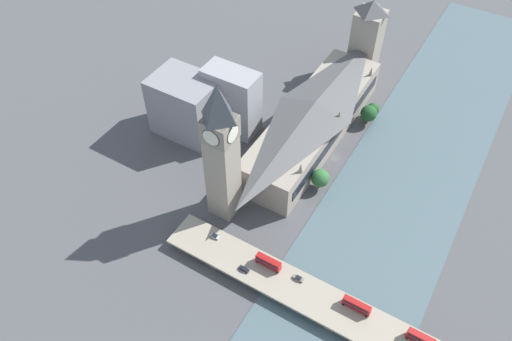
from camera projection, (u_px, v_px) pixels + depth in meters
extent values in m
plane|color=#4C4C4F|center=(335.00, 158.00, 248.03)|extent=(600.00, 600.00, 0.00)
cube|color=#4C6066|center=(403.00, 186.00, 235.73)|extent=(58.64, 360.00, 0.30)
cube|color=gray|center=(313.00, 124.00, 251.73)|extent=(27.59, 105.81, 18.20)
cube|color=black|center=(339.00, 132.00, 246.24)|extent=(0.40, 97.34, 5.46)
pyramid|color=#4C4C4C|center=(315.00, 106.00, 242.97)|extent=(27.04, 103.69, 5.49)
cone|color=gray|center=(371.00, 71.00, 261.99)|extent=(2.20, 2.20, 5.00)
cone|color=gray|center=(339.00, 115.00, 238.74)|extent=(2.20, 2.20, 5.00)
cone|color=gray|center=(301.00, 168.00, 215.48)|extent=(2.20, 2.20, 5.00)
cube|color=gray|center=(223.00, 168.00, 206.59)|extent=(11.13, 11.13, 54.40)
cube|color=gray|center=(220.00, 129.00, 190.19)|extent=(11.79, 11.79, 10.01)
cylinder|color=black|center=(232.00, 134.00, 188.21)|extent=(0.50, 7.70, 7.70)
cylinder|color=silver|center=(233.00, 134.00, 188.17)|extent=(0.62, 7.13, 7.13)
cylinder|color=black|center=(207.00, 123.00, 192.17)|extent=(0.50, 7.70, 7.70)
cylinder|color=silver|center=(207.00, 123.00, 192.21)|extent=(0.62, 7.13, 7.13)
cylinder|color=black|center=(228.00, 120.00, 193.51)|extent=(7.70, 0.50, 7.70)
cylinder|color=silver|center=(228.00, 120.00, 193.57)|extent=(7.13, 0.62, 7.13)
cylinder|color=black|center=(211.00, 138.00, 186.87)|extent=(7.70, 0.50, 7.70)
cylinder|color=silver|center=(211.00, 138.00, 186.80)|extent=(7.13, 0.62, 7.13)
pyramid|color=#383D42|center=(218.00, 102.00, 180.61)|extent=(11.35, 11.35, 15.89)
cube|color=gray|center=(366.00, 44.00, 281.24)|extent=(14.97, 14.97, 39.12)
pyramid|color=#4C4C4C|center=(373.00, 7.00, 264.29)|extent=(14.97, 14.97, 6.74)
cube|color=gray|center=(336.00, 313.00, 190.49)|extent=(3.00, 13.99, 3.35)
cube|color=gray|center=(222.00, 253.00, 208.52)|extent=(3.00, 13.99, 3.35)
cube|color=gray|center=(337.00, 310.00, 188.81)|extent=(149.28, 16.46, 1.20)
cube|color=red|center=(268.00, 264.00, 200.22)|extent=(10.89, 2.60, 1.96)
cube|color=black|center=(268.00, 263.00, 199.93)|extent=(9.81, 2.66, 0.86)
cube|color=red|center=(268.00, 261.00, 198.65)|extent=(10.68, 2.60, 2.31)
cube|color=black|center=(268.00, 261.00, 198.56)|extent=(9.81, 2.66, 1.11)
cube|color=#A01515|center=(268.00, 259.00, 197.73)|extent=(10.57, 2.47, 0.16)
cylinder|color=black|center=(260.00, 258.00, 203.15)|extent=(1.04, 0.28, 1.04)
cylinder|color=black|center=(257.00, 262.00, 201.78)|extent=(1.04, 0.28, 1.04)
cylinder|color=black|center=(279.00, 268.00, 200.00)|extent=(1.04, 0.28, 1.04)
cylinder|color=black|center=(277.00, 272.00, 198.63)|extent=(1.04, 0.28, 1.04)
cube|color=red|center=(420.00, 340.00, 178.82)|extent=(10.03, 2.54, 2.04)
cube|color=black|center=(420.00, 340.00, 178.52)|extent=(9.03, 2.60, 0.90)
cube|color=red|center=(421.00, 337.00, 177.18)|extent=(9.83, 2.54, 2.39)
cube|color=black|center=(421.00, 337.00, 177.09)|extent=(9.03, 2.60, 1.15)
cube|color=#A01515|center=(422.00, 336.00, 176.24)|extent=(9.73, 2.41, 0.16)
cylinder|color=black|center=(409.00, 333.00, 181.59)|extent=(1.10, 0.28, 1.10)
cylinder|color=black|center=(407.00, 338.00, 180.25)|extent=(1.10, 0.28, 1.10)
cube|color=red|center=(356.00, 307.00, 187.58)|extent=(11.15, 2.40, 1.88)
cube|color=black|center=(356.00, 306.00, 187.30)|extent=(10.04, 2.46, 0.83)
cube|color=red|center=(357.00, 304.00, 186.07)|extent=(10.93, 2.40, 2.20)
cube|color=black|center=(357.00, 304.00, 185.99)|extent=(10.04, 2.46, 1.06)
cube|color=#A01515|center=(357.00, 303.00, 185.20)|extent=(10.82, 2.28, 0.16)
cylinder|color=black|center=(346.00, 300.00, 190.43)|extent=(1.12, 0.28, 1.12)
cylinder|color=black|center=(343.00, 304.00, 189.17)|extent=(1.12, 0.28, 1.12)
cylinder|color=black|center=(368.00, 311.00, 187.24)|extent=(1.12, 0.28, 1.12)
cylinder|color=black|center=(366.00, 316.00, 185.98)|extent=(1.12, 0.28, 1.12)
cube|color=black|center=(244.00, 269.00, 199.49)|extent=(4.37, 1.79, 0.67)
cube|color=black|center=(244.00, 269.00, 199.01)|extent=(2.27, 1.61, 0.51)
cylinder|color=black|center=(241.00, 266.00, 200.74)|extent=(0.64, 0.22, 0.64)
cylinder|color=black|center=(239.00, 269.00, 199.81)|extent=(0.64, 0.22, 0.64)
cylinder|color=black|center=(249.00, 270.00, 199.54)|extent=(0.64, 0.22, 0.64)
cylinder|color=black|center=(247.00, 273.00, 198.61)|extent=(0.64, 0.22, 0.64)
cube|color=slate|center=(298.00, 278.00, 196.68)|extent=(4.31, 1.80, 0.69)
cube|color=black|center=(299.00, 278.00, 196.19)|extent=(2.24, 1.62, 0.51)
cylinder|color=black|center=(295.00, 275.00, 197.91)|extent=(0.67, 0.22, 0.67)
cylinder|color=black|center=(293.00, 278.00, 196.97)|extent=(0.67, 0.22, 0.67)
cylinder|color=black|center=(303.00, 279.00, 196.75)|extent=(0.67, 0.22, 0.67)
cylinder|color=black|center=(301.00, 282.00, 195.81)|extent=(0.67, 0.22, 0.67)
cube|color=silver|center=(215.00, 236.00, 210.26)|extent=(4.07, 1.82, 0.63)
cube|color=black|center=(215.00, 236.00, 209.78)|extent=(2.12, 1.64, 0.55)
cylinder|color=black|center=(213.00, 234.00, 211.44)|extent=(0.65, 0.22, 0.65)
cylinder|color=black|center=(211.00, 236.00, 210.50)|extent=(0.65, 0.22, 0.65)
cylinder|color=black|center=(219.00, 237.00, 210.35)|extent=(0.65, 0.22, 0.65)
cylinder|color=black|center=(217.00, 239.00, 209.40)|extent=(0.65, 0.22, 0.65)
cube|color=#939399|center=(232.00, 101.00, 250.58)|extent=(27.65, 14.23, 35.37)
cube|color=gray|center=(186.00, 105.00, 250.88)|extent=(32.28, 24.24, 31.70)
cylinder|color=brown|center=(371.00, 115.00, 267.65)|extent=(0.70, 0.70, 2.93)
sphere|color=#1E4C23|center=(373.00, 109.00, 264.50)|extent=(6.58, 6.58, 6.58)
cylinder|color=brown|center=(319.00, 185.00, 233.97)|extent=(0.70, 0.70, 3.10)
sphere|color=#2D6633|center=(320.00, 178.00, 230.13)|extent=(8.56, 8.56, 8.56)
cylinder|color=brown|center=(367.00, 121.00, 263.96)|extent=(0.70, 0.70, 3.50)
sphere|color=#1E4C23|center=(369.00, 113.00, 259.96)|extent=(8.61, 8.61, 8.61)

